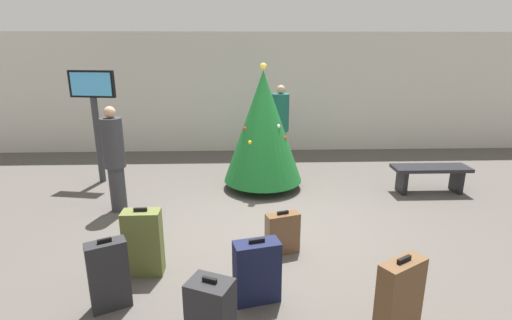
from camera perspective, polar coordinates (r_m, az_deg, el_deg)
ground_plane at (r=5.61m, az=1.86°, el=-10.37°), size 16.00×16.00×0.00m
back_wall at (r=9.60m, az=0.05°, el=9.84°), size 16.00×0.20×2.85m
holiday_tree at (r=6.91m, az=1.04°, el=4.89°), size 1.42×1.42×2.26m
flight_info_kiosk at (r=7.79m, az=-22.70°, el=7.30°), size 0.86×0.23×2.11m
waiting_bench at (r=7.56m, az=24.27°, el=-1.79°), size 1.33×0.44×0.48m
traveller_0 at (r=6.36m, az=-20.12°, el=0.39°), size 0.39×0.39×1.67m
traveller_1 at (r=8.44m, az=3.60°, el=5.37°), size 0.47×0.47×1.74m
suitcase_0 at (r=4.09m, az=0.12°, el=-16.10°), size 0.50×0.33×0.70m
suitcase_1 at (r=3.59m, az=-6.65°, el=-21.66°), size 0.45×0.40×0.68m
suitcase_2 at (r=4.66m, az=-16.24°, el=-11.59°), size 0.42×0.23×0.81m
suitcase_3 at (r=4.97m, az=3.92°, el=-10.69°), size 0.45×0.29×0.57m
suitcase_4 at (r=4.23m, az=-20.86°, el=-15.55°), size 0.42×0.33×0.76m
suitcase_5 at (r=3.79m, az=20.30°, el=-18.95°), size 0.47×0.38×0.83m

